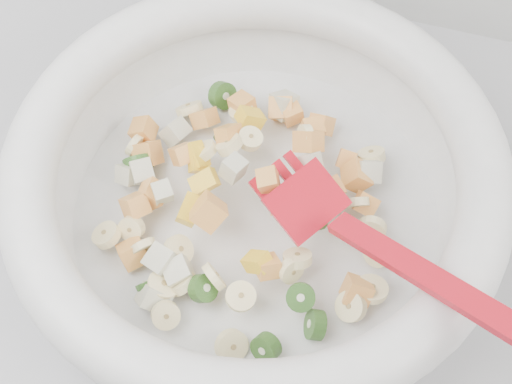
# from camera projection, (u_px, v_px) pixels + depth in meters

# --- Properties ---
(counter) EXTENTS (2.00, 0.60, 0.90)m
(counter) POSITION_uv_depth(u_px,v_px,m) (214.00, 346.00, 1.07)
(counter) COLOR #A8A9AE
(counter) RESTS_ON ground
(mixing_bowl) EXTENTS (0.45, 0.42, 0.16)m
(mixing_bowl) POSITION_uv_depth(u_px,v_px,m) (256.00, 183.00, 0.61)
(mixing_bowl) COLOR white
(mixing_bowl) RESTS_ON counter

